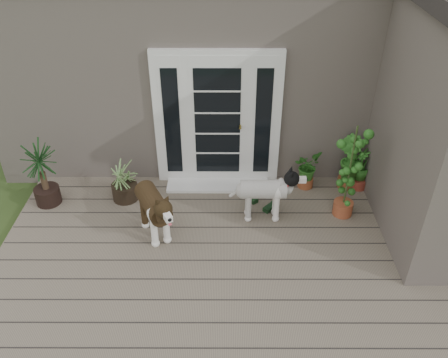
{
  "coord_description": "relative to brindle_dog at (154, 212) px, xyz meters",
  "views": [
    {
      "loc": [
        -0.09,
        -3.62,
        4.38
      ],
      "look_at": [
        -0.1,
        1.75,
        0.7
      ],
      "focal_mm": 37.09,
      "sensor_mm": 36.0,
      "label": 1
    }
  ],
  "objects": [
    {
      "name": "clog_left",
      "position": [
        1.34,
        0.8,
        -0.35
      ],
      "size": [
        0.29,
        0.33,
        0.09
      ],
      "primitive_type": null,
      "rotation": [
        0.0,
        0.0,
        0.61
      ],
      "color": "black",
      "rests_on": "deck"
    },
    {
      "name": "yucca",
      "position": [
        -1.71,
        0.73,
        0.12
      ],
      "size": [
        0.77,
        0.77,
        1.02
      ],
      "primitive_type": null,
      "rotation": [
        0.0,
        0.0,
        -0.09
      ],
      "color": "black",
      "rests_on": "deck"
    },
    {
      "name": "clog_right",
      "position": [
        1.63,
        0.57,
        -0.35
      ],
      "size": [
        0.29,
        0.3,
        0.09
      ],
      "primitive_type": null,
      "rotation": [
        0.0,
        0.0,
        -0.75
      ],
      "color": "black",
      "rests_on": "deck"
    },
    {
      "name": "herb_c",
      "position": [
        3.06,
        1.16,
        -0.13
      ],
      "size": [
        0.39,
        0.39,
        0.53
      ],
      "primitive_type": "imported",
      "rotation": [
        0.0,
        0.0,
        4.57
      ],
      "color": "#26661D",
      "rests_on": "deck"
    },
    {
      "name": "white_dog",
      "position": [
        1.49,
        0.38,
        -0.03
      ],
      "size": [
        0.87,
        0.38,
        0.72
      ],
      "primitive_type": null,
      "rotation": [
        0.0,
        0.0,
        -1.56
      ],
      "color": "white",
      "rests_on": "deck"
    },
    {
      "name": "spider_plant",
      "position": [
        -0.57,
        0.83,
        -0.05
      ],
      "size": [
        0.76,
        0.76,
        0.69
      ],
      "primitive_type": null,
      "rotation": [
        0.0,
        0.0,
        0.2
      ],
      "color": "#90B56F",
      "rests_on": "deck"
    },
    {
      "name": "door_step",
      "position": [
        0.84,
        1.16,
        -0.37
      ],
      "size": [
        1.6,
        0.4,
        0.05
      ],
      "primitive_type": "cube",
      "color": "white",
      "rests_on": "deck"
    },
    {
      "name": "door_unit",
      "position": [
        0.84,
        1.36,
        0.68
      ],
      "size": [
        1.9,
        0.14,
        2.15
      ],
      "primitive_type": "cube",
      "color": "white",
      "rests_on": "deck"
    },
    {
      "name": "house_main",
      "position": [
        1.04,
        3.41,
        1.04
      ],
      "size": [
        7.4,
        4.0,
        3.1
      ],
      "primitive_type": "cube",
      "color": "#665E54",
      "rests_on": "ground"
    },
    {
      "name": "sapling",
      "position": [
        2.67,
        0.46,
        0.36
      ],
      "size": [
        0.47,
        0.47,
        1.5
      ],
      "primitive_type": null,
      "rotation": [
        0.0,
        0.0,
        0.06
      ],
      "color": "#1B4E16",
      "rests_on": "deck"
    },
    {
      "name": "brindle_dog",
      "position": [
        0.0,
        0.0,
        0.0
      ],
      "size": [
        0.79,
        1.03,
        0.79
      ],
      "primitive_type": null,
      "rotation": [
        0.0,
        0.0,
        3.61
      ],
      "color": "#3F2C17",
      "rests_on": "deck"
    },
    {
      "name": "herb_a",
      "position": [
        2.23,
        1.16,
        -0.13
      ],
      "size": [
        0.57,
        0.57,
        0.52
      ],
      "primitive_type": "imported",
      "rotation": [
        0.0,
        0.0,
        0.99
      ],
      "color": "#255518",
      "rests_on": "deck"
    },
    {
      "name": "herb_b",
      "position": [
        2.87,
        1.16,
        -0.07
      ],
      "size": [
        0.57,
        0.57,
        0.65
      ],
      "primitive_type": "imported",
      "rotation": [
        0.0,
        0.0,
        1.96
      ],
      "color": "#154C19",
      "rests_on": "deck"
    },
    {
      "name": "deck",
      "position": [
        1.04,
        -0.84,
        -0.45
      ],
      "size": [
        6.2,
        4.6,
        0.12
      ],
      "primitive_type": "cube",
      "color": "#6B5B4C",
      "rests_on": "ground"
    }
  ]
}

